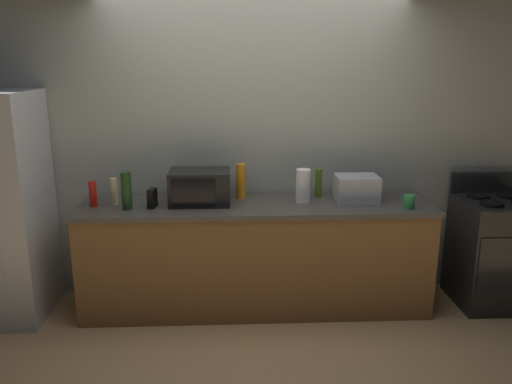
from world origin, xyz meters
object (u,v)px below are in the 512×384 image
at_px(toaster_oven, 357,188).
at_px(bottle_dish_soap, 241,181).
at_px(microwave, 200,187).
at_px(bottle_hand_soap, 114,191).
at_px(stove_range, 494,251).
at_px(cordless_phone, 152,198).
at_px(paper_towel_roll, 303,186).
at_px(bottle_wine, 126,191).
at_px(bottle_olive_oil, 318,183).
at_px(bottle_hot_sauce, 93,194).
at_px(mug_green, 409,202).

bearing_deg(toaster_oven, bottle_dish_soap, 171.79).
relative_size(microwave, bottle_hand_soap, 2.22).
xyz_separation_m(stove_range, cordless_phone, (-2.81, -0.06, 0.51)).
relative_size(paper_towel_roll, bottle_wine, 0.91).
relative_size(toaster_oven, bottle_hand_soap, 1.57).
xyz_separation_m(microwave, bottle_hand_soap, (-0.68, -0.01, -0.03)).
xyz_separation_m(bottle_olive_oil, bottle_dish_soap, (-0.65, 0.00, 0.02)).
xyz_separation_m(microwave, bottle_hot_sauce, (-0.83, -0.05, -0.03)).
bearing_deg(toaster_oven, bottle_wine, -175.01).
bearing_deg(bottle_olive_oil, mug_green, -29.04).
height_order(microwave, bottle_hot_sauce, microwave).
relative_size(bottle_hot_sauce, bottle_hand_soap, 0.94).
height_order(paper_towel_roll, bottle_hot_sauce, paper_towel_roll).
distance_m(toaster_oven, bottle_dish_soap, 0.95).
height_order(microwave, bottle_hand_soap, microwave).
distance_m(toaster_oven, bottle_wine, 1.83).
bearing_deg(bottle_olive_oil, paper_towel_roll, -136.07).
xyz_separation_m(stove_range, paper_towel_roll, (-1.62, 0.05, 0.57)).
distance_m(microwave, bottle_olive_oil, 0.99).
distance_m(stove_range, bottle_dish_soap, 2.20).
bearing_deg(bottle_hot_sauce, stove_range, 0.04).
distance_m(bottle_hot_sauce, mug_green, 2.47).
height_order(paper_towel_roll, bottle_olive_oil, paper_towel_roll).
xyz_separation_m(paper_towel_roll, mug_green, (0.80, -0.22, -0.08)).
xyz_separation_m(stove_range, microwave, (-2.45, 0.05, 0.57)).
bearing_deg(microwave, mug_green, -7.54).
bearing_deg(bottle_olive_oil, microwave, -171.57).
bearing_deg(mug_green, toaster_oven, 147.54).
height_order(bottle_hot_sauce, bottle_wine, bottle_wine).
distance_m(toaster_oven, bottle_olive_oil, 0.32).
bearing_deg(paper_towel_roll, stove_range, -1.78).
xyz_separation_m(stove_range, bottle_hand_soap, (-3.13, 0.04, 0.55)).
bearing_deg(bottle_hand_soap, bottle_hot_sauce, -165.49).
bearing_deg(bottle_dish_soap, mug_green, -15.64).
bearing_deg(bottle_wine, microwave, 14.91).
relative_size(bottle_dish_soap, bottle_wine, 0.98).
xyz_separation_m(microwave, cordless_phone, (-0.37, -0.10, -0.06)).
bearing_deg(bottle_olive_oil, bottle_dish_soap, 179.76).
bearing_deg(bottle_hot_sauce, toaster_oven, 1.71).
bearing_deg(stove_range, bottle_olive_oil, 172.50).
bearing_deg(microwave, bottle_wine, -165.09).
bearing_deg(bottle_wine, mug_green, -1.81).
distance_m(stove_range, mug_green, 0.97).
height_order(paper_towel_roll, cordless_phone, paper_towel_roll).
bearing_deg(paper_towel_roll, mug_green, -15.26).
bearing_deg(mug_green, bottle_olive_oil, 150.96).
relative_size(paper_towel_roll, bottle_dish_soap, 0.93).
distance_m(bottle_dish_soap, mug_green, 1.35).
relative_size(microwave, cordless_phone, 3.20).
xyz_separation_m(toaster_oven, cordless_phone, (-1.64, -0.12, -0.03)).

